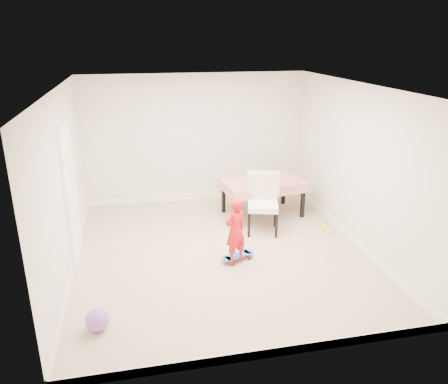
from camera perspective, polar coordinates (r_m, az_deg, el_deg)
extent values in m
plane|color=tan|center=(7.07, -0.46, -7.86)|extent=(5.00, 5.00, 0.00)
cube|color=silver|center=(6.30, -0.53, 13.40)|extent=(4.50, 5.00, 0.04)
cube|color=beige|center=(8.93, -3.70, 6.93)|extent=(4.50, 0.04, 2.60)
cube|color=beige|center=(4.34, 6.12, -7.48)|extent=(4.50, 0.04, 2.60)
cube|color=beige|center=(6.52, -20.06, 0.87)|extent=(0.04, 5.00, 2.60)
cube|color=beige|center=(7.33, 16.89, 3.23)|extent=(0.04, 5.00, 2.60)
cube|color=white|center=(6.89, -19.44, -0.50)|extent=(0.11, 0.94, 2.11)
cube|color=white|center=(9.29, -3.54, -0.53)|extent=(4.50, 0.02, 0.12)
cube|color=white|center=(5.02, 5.61, -20.21)|extent=(4.50, 0.02, 0.12)
cube|color=white|center=(7.00, -18.95, -8.78)|extent=(0.02, 5.00, 0.12)
cube|color=white|center=(7.76, 16.05, -5.57)|extent=(0.02, 5.00, 0.12)
imported|color=red|center=(6.52, 1.49, -5.35)|extent=(0.45, 0.39, 1.03)
sphere|color=#9452C5|center=(5.53, -16.23, -15.75)|extent=(0.28, 0.28, 0.28)
cylinder|color=yellow|center=(8.02, 13.13, -4.67)|extent=(0.09, 0.40, 0.06)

